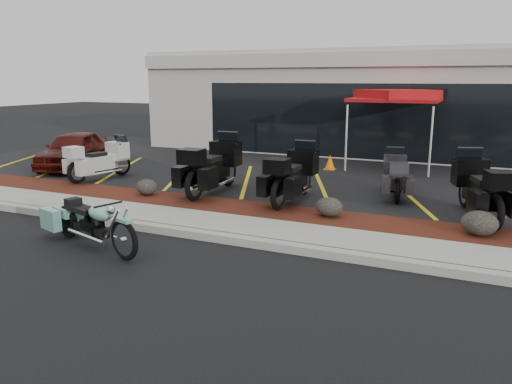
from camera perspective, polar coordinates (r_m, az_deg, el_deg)
The scene contains 18 objects.
ground at distance 8.35m, azimuth -3.87°, elevation -7.87°, with size 90.00×90.00×0.00m, color black.
curb at distance 9.08m, azimuth -1.20°, elevation -5.62°, with size 24.00×0.25×0.15m, color gray.
sidewalk at distance 9.69m, azimuth 0.58°, elevation -4.43°, with size 24.00×1.20×0.15m, color gray.
mulch_bed at distance 10.75m, azimuth 3.15°, elevation -2.67°, with size 24.00×1.20×0.16m, color #35100C.
upper_lot at distance 15.79m, azimuth 10.25°, elevation 2.12°, with size 26.00×9.60×0.15m, color black.
dealership_building at distance 21.69m, azimuth 14.59°, elevation 9.91°, with size 18.00×8.16×4.00m.
boulder_left at distance 12.52m, azimuth -12.38°, elevation 0.56°, with size 0.55×0.46×0.39m, color black.
boulder_mid at distance 10.42m, azimuth 8.35°, elevation -1.69°, with size 0.57×0.47×0.40m, color black.
boulder_right at distance 9.93m, azimuth 24.20°, elevation -3.27°, with size 0.64×0.54×0.46m, color black.
hero_cruiser at distance 8.49m, azimuth -14.84°, elevation -4.64°, with size 2.63×0.67×0.93m, color #70AF9D, non-canonical shape.
touring_white at distance 15.24m, azimuth -15.16°, elevation 4.09°, with size 2.08×0.79×1.21m, color silver, non-canonical shape.
touring_black_front at distance 13.22m, azimuth -3.17°, elevation 3.81°, with size 2.52×0.96×1.47m, color black, non-canonical shape.
touring_black_mid at distance 12.30m, azimuth 5.60°, elevation 2.83°, with size 2.33×0.89×1.35m, color black, non-canonical shape.
touring_grey at distance 13.15m, azimuth 15.51°, elevation 2.58°, with size 1.95×0.74×1.13m, color #313137, non-canonical shape.
touring_black_rear at distance 11.85m, azimuth 22.98°, elevation 1.50°, with size 2.34×0.89×1.36m, color black, non-canonical shape.
parked_car at distance 17.06m, azimuth -20.11°, elevation 4.57°, with size 1.37×3.42×1.16m, color #400D09.
traffic_cone at distance 15.93m, azimuth 8.45°, elevation 3.40°, with size 0.33×0.33×0.47m, color #DE6507.
popup_canopy at distance 16.56m, azimuth 15.74°, elevation 10.41°, with size 2.99×2.99×2.47m.
Camera 1 is at (3.71, -6.88, 2.94)m, focal length 35.00 mm.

